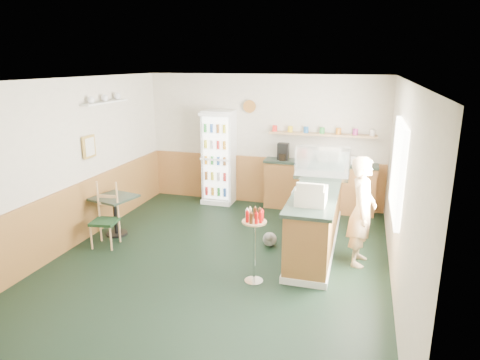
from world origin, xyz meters
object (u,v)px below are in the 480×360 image
at_px(cafe_chair, 107,213).
at_px(cafe_table, 115,208).
at_px(drinks_fridge, 219,158).
at_px(shopkeeper, 362,211).
at_px(display_case, 322,163).
at_px(cash_register, 311,196).
at_px(condiment_stand, 254,234).

bearing_deg(cafe_chair, cafe_table, 95.23).
relative_size(drinks_fridge, shopkeeper, 1.20).
relative_size(display_case, cash_register, 2.10).
height_order(drinks_fridge, display_case, drinks_fridge).
distance_m(cash_register, condiment_stand, 0.98).
height_order(cash_register, cafe_chair, cash_register).
xyz_separation_m(condiment_stand, cafe_chair, (-2.64, 0.57, -0.16)).
distance_m(display_case, shopkeeper, 1.34).
relative_size(display_case, shopkeeper, 0.56).
xyz_separation_m(display_case, condiment_stand, (-0.67, -2.06, -0.56)).
height_order(condiment_stand, cafe_chair, cafe_chair).
distance_m(condiment_stand, cafe_chair, 2.71).
xyz_separation_m(drinks_fridge, cash_register, (2.27, -2.60, 0.15)).
xyz_separation_m(cash_register, cafe_table, (-3.40, 0.36, -0.64)).
xyz_separation_m(drinks_fridge, shopkeeper, (2.97, -2.18, -0.16)).
distance_m(display_case, cafe_table, 3.66).
bearing_deg(drinks_fridge, cafe_chair, -111.78).
relative_size(cash_register, shopkeeper, 0.26).
xyz_separation_m(display_case, cash_register, (0.00, -1.47, -0.14)).
distance_m(display_case, condiment_stand, 2.23).
bearing_deg(cafe_table, cafe_chair, -76.90).
xyz_separation_m(cash_register, shopkeeper, (0.70, 0.42, -0.31)).
distance_m(cash_register, cafe_table, 3.48).
xyz_separation_m(display_case, cafe_table, (-3.40, -1.11, -0.77)).
bearing_deg(cash_register, drinks_fridge, 131.85).
distance_m(drinks_fridge, shopkeeper, 3.69).
bearing_deg(cash_register, display_case, 90.80).
height_order(cash_register, condiment_stand, cash_register).
distance_m(display_case, cafe_chair, 3.70).
bearing_deg(condiment_stand, display_case, 71.92).
relative_size(cash_register, condiment_stand, 0.42).
bearing_deg(condiment_stand, cafe_chair, 167.85).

